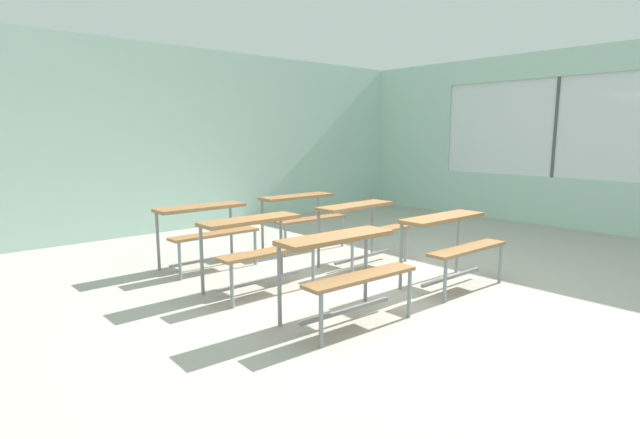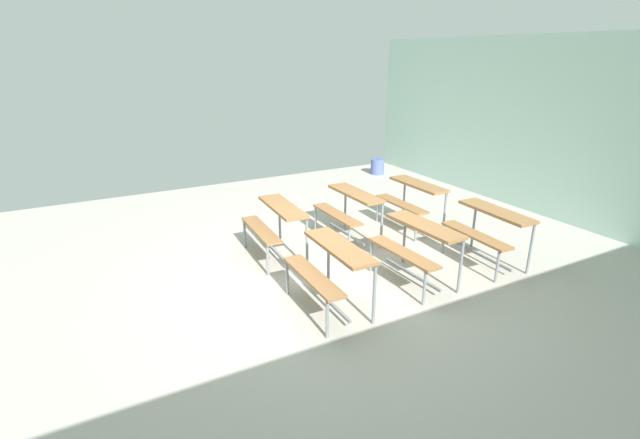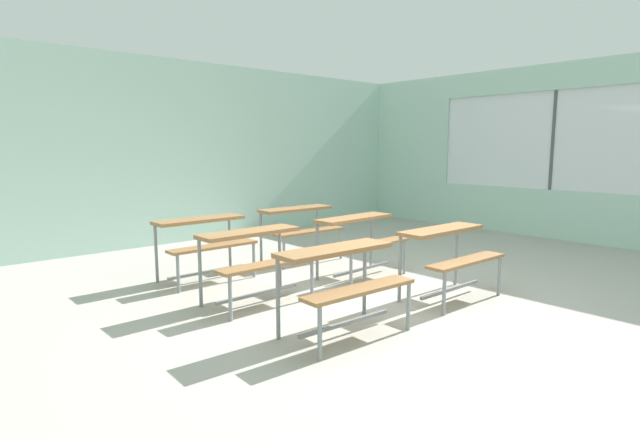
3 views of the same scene
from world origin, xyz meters
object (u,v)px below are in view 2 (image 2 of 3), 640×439
desk_bench_r0c1 (330,262)px  desk_bench_r2c0 (412,195)px  desk_bench_r1c0 (349,204)px  desk_bench_r2c1 (489,224)px  desk_bench_r0c0 (275,219)px  trash_bin (377,166)px  desk_bench_r1c1 (417,239)px

desk_bench_r0c1 → desk_bench_r2c0: same height
desk_bench_r1c0 → desk_bench_r2c1: size_ratio=0.98×
desk_bench_r0c1 → desk_bench_r1c0: 2.03m
desk_bench_r0c0 → desk_bench_r2c1: 2.86m
desk_bench_r1c0 → trash_bin: 4.17m
desk_bench_r2c1 → desk_bench_r1c1: bearing=-88.9°
desk_bench_r0c1 → desk_bench_r2c0: size_ratio=1.01×
desk_bench_r0c0 → desk_bench_r1c0: bearing=95.3°
desk_bench_r2c1 → desk_bench_r2c0: bearing=-176.0°
trash_bin → desk_bench_r0c1: bearing=-40.0°
desk_bench_r1c1 → desk_bench_r2c1: 1.20m
desk_bench_r1c0 → desk_bench_r0c0: bearing=-87.8°
desk_bench_r0c0 → desk_bench_r2c0: size_ratio=1.02×
desk_bench_r0c1 → desk_bench_r1c1: bearing=93.5°
desk_bench_r2c0 → desk_bench_r0c0: bearing=-90.0°
desk_bench_r1c0 → desk_bench_r2c1: 1.99m
desk_bench_r2c1 → trash_bin: (-4.71, 1.54, -0.39)m
desk_bench_r1c0 → desk_bench_r1c1: same height
trash_bin → desk_bench_r0c0: bearing=-51.1°
desk_bench_r0c0 → desk_bench_r1c1: same height
trash_bin → desk_bench_r2c1: bearing=-18.0°
desk_bench_r1c1 → desk_bench_r2c0: 1.89m
desk_bench_r0c0 → desk_bench_r1c1: (1.50, 1.22, 0.00)m
desk_bench_r0c1 → desk_bench_r2c1: bearing=91.6°
desk_bench_r1c1 → desk_bench_r2c0: bearing=140.2°
desk_bench_r1c1 → desk_bench_r2c1: (0.03, 1.19, 0.00)m
desk_bench_r1c0 → desk_bench_r2c1: bearing=36.7°
desk_bench_r0c0 → desk_bench_r2c1: size_ratio=1.00×
desk_bench_r0c0 → desk_bench_r1c0: same height
desk_bench_r0c0 → desk_bench_r0c1: 1.55m
desk_bench_r0c0 → trash_bin: 5.09m
desk_bench_r1c0 → desk_bench_r2c0: bearing=86.9°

